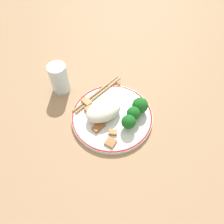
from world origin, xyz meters
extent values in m
plane|color=#9E7A56|center=(0.00, 0.00, 0.00)|extent=(3.00, 3.00, 0.00)
cylinder|color=white|center=(0.00, 0.00, 0.01)|extent=(0.26, 0.26, 0.01)
torus|color=red|center=(0.00, 0.00, 0.01)|extent=(0.26, 0.26, 0.01)
ellipsoid|color=white|center=(-0.02, 0.01, 0.04)|extent=(0.12, 0.08, 0.05)
cylinder|color=#72AD4C|center=(0.02, -0.06, 0.02)|extent=(0.02, 0.02, 0.01)
sphere|color=#19601E|center=(0.02, -0.06, 0.05)|extent=(0.04, 0.04, 0.04)
cylinder|color=#72AD4C|center=(0.05, -0.04, 0.02)|extent=(0.02, 0.02, 0.01)
sphere|color=#19601E|center=(0.05, -0.04, 0.04)|extent=(0.04, 0.04, 0.04)
cylinder|color=#72AD4C|center=(0.09, -0.03, 0.02)|extent=(0.02, 0.02, 0.01)
sphere|color=#19601E|center=(0.09, -0.03, 0.04)|extent=(0.05, 0.05, 0.05)
cube|color=#9E6633|center=(-0.05, 0.09, 0.02)|extent=(0.03, 0.04, 0.01)
cube|color=#995B28|center=(-0.05, 0.05, 0.02)|extent=(0.03, 0.03, 0.01)
cube|color=brown|center=(-0.03, -0.06, 0.02)|extent=(0.03, 0.03, 0.01)
cube|color=brown|center=(-0.05, -0.08, 0.02)|extent=(0.04, 0.04, 0.01)
cube|color=brown|center=(-0.06, -0.02, 0.02)|extent=(0.04, 0.03, 0.01)
cylinder|color=#AD8451|center=(0.00, 0.11, 0.02)|extent=(0.21, 0.07, 0.01)
cylinder|color=#AD8451|center=(0.01, 0.10, 0.02)|extent=(0.21, 0.07, 0.01)
cylinder|color=silver|center=(-0.09, 0.20, 0.05)|extent=(0.06, 0.06, 0.11)
camera|label=1|loc=(-0.20, -0.35, 0.60)|focal=35.00mm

